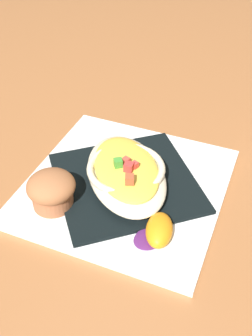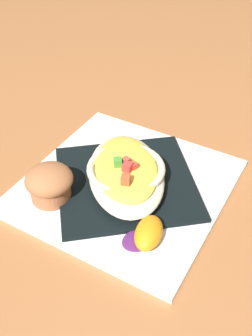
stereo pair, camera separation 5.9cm
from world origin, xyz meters
TOP-DOWN VIEW (x-y plane):
  - ground_plane at (0.00, 0.00)m, footprint 2.60×2.60m
  - square_plate at (0.00, 0.00)m, footprint 0.33×0.33m
  - folded_napkin at (0.00, 0.00)m, footprint 0.27×0.27m
  - gratin_dish at (0.00, 0.00)m, footprint 0.20×0.21m
  - muffin at (0.09, -0.06)m, footprint 0.07×0.07m
  - orange_garnish at (0.06, 0.09)m, footprint 0.07×0.06m

SIDE VIEW (x-z plane):
  - ground_plane at x=0.00m, z-range 0.00..0.00m
  - square_plate at x=0.00m, z-range 0.00..0.01m
  - folded_napkin at x=0.00m, z-range 0.01..0.02m
  - orange_garnish at x=0.06m, z-range 0.01..0.04m
  - gratin_dish at x=0.00m, z-range 0.01..0.06m
  - muffin at x=0.09m, z-range 0.01..0.06m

